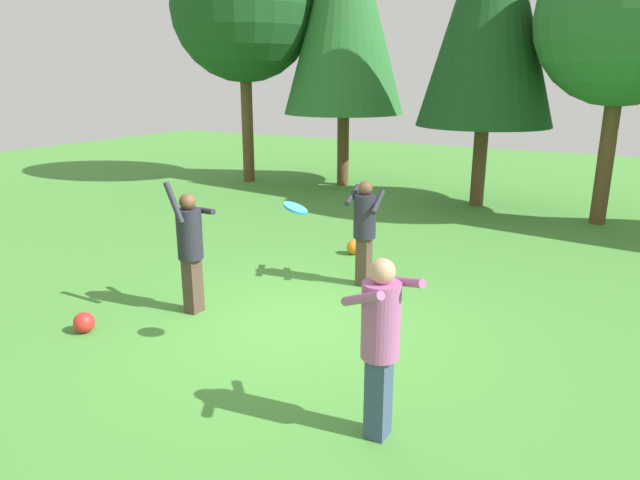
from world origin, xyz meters
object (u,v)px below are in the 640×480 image
tree_right (625,18)px  tree_far_left (243,9)px  person_thrower (190,243)px  ball_orange (354,247)px  person_catcher (380,334)px  person_bystander (365,224)px  frisbee (295,208)px  tree_left (345,2)px  ball_red (84,322)px  tree_center (492,0)px

tree_right → tree_far_left: size_ratio=0.86×
person_thrower → ball_orange: person_thrower is taller
person_catcher → tree_right: 10.06m
person_bystander → ball_orange: (-0.82, 1.33, -0.84)m
frisbee → ball_orange: bearing=107.3°
tree_right → tree_left: 7.16m
tree_right → tree_far_left: (-9.79, 0.43, 0.71)m
ball_orange → tree_right: 7.24m
frisbee → tree_left: 11.41m
person_catcher → frisbee: bearing=0.0°
ball_orange → tree_far_left: size_ratio=0.04×
ball_red → ball_orange: 4.88m
tree_far_left → tree_left: size_ratio=0.87×
tree_right → tree_left: tree_left is taller
person_thrower → person_bystander: person_thrower is taller
person_bystander → frisbee: 2.78m
person_bystander → ball_orange: bearing=-157.0°
ball_red → person_bystander: bearing=54.6°
frisbee → tree_right: size_ratio=0.05×
person_thrower → tree_left: 10.58m
person_catcher → tree_far_left: bearing=-17.5°
frisbee → tree_right: tree_right is taller
frisbee → ball_orange: (-1.23, 3.95, -1.67)m
person_bystander → frisbee: frisbee is taller
tree_right → tree_far_left: bearing=177.5°
frisbee → tree_far_left: 12.09m
ball_orange → tree_far_left: tree_far_left is taller
person_bystander → ball_red: 4.14m
tree_right → tree_far_left: 9.83m
person_catcher → tree_center: bearing=-49.1°
tree_center → tree_right: bearing=-10.3°
frisbee → tree_center: size_ratio=0.04×
ball_red → tree_center: tree_center is taller
person_catcher → ball_red: size_ratio=6.35×
person_catcher → tree_far_left: size_ratio=0.24×
person_bystander → tree_center: (0.04, 6.53, 3.82)m
person_thrower → tree_center: bearing=93.7°
person_thrower → frisbee: (1.99, -0.51, 0.81)m
ball_red → ball_orange: same height
tree_center → tree_left: size_ratio=0.95×
person_thrower → tree_far_left: (-5.36, 8.56, 3.96)m
person_catcher → ball_red: (-4.13, 0.14, -0.87)m
person_thrower → frisbee: size_ratio=5.56×
tree_far_left → tree_left: 2.93m
person_catcher → tree_far_left: 13.77m
person_bystander → ball_red: (-2.35, -3.31, -0.84)m
frisbee → ball_red: 3.30m
frisbee → ball_red: (-2.76, -0.68, -1.67)m
person_thrower → ball_red: person_thrower is taller
ball_orange → tree_far_left: (-6.12, 5.12, 4.82)m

